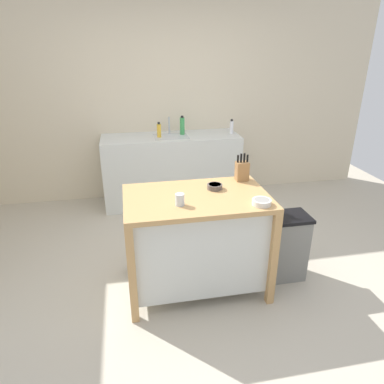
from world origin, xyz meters
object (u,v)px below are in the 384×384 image
Objects in this scene: sink_faucet at (169,125)px; bottle_hand_soap at (159,130)px; knife_block at (242,171)px; bowl_ceramic_wide at (215,186)px; trash_bin at (286,246)px; bottle_dish_soap at (182,126)px; bowl_stoneware_deep at (262,202)px; kitchen_island at (196,237)px; drinking_cup at (180,200)px; bottle_spray_cleaner at (231,127)px.

sink_faucet is 1.15× the size of bottle_hand_soap.
knife_block is 1.94× the size of bowl_ceramic_wide.
trash_bin is 2.16m from bottle_dish_soap.
bowl_ceramic_wide and bowl_stoneware_deep have the same top height.
bottle_dish_soap is at bearing 89.22° from bowl_ceramic_wide.
kitchen_island is at bearing -86.58° from bottle_hand_soap.
trash_bin is (0.83, -0.02, -0.18)m from kitchen_island.
trash_bin is at bearing -38.57° from knife_block.
knife_block is (0.47, 0.27, 0.48)m from kitchen_island.
bottle_dish_soap is at bearing 96.51° from bowl_stoneware_deep.
drinking_cup is 2.17m from sink_faucet.
bowl_stoneware_deep reaches higher than trash_bin.
drinking_cup is (-0.16, -0.15, 0.43)m from kitchen_island.
kitchen_island reaches higher than trash_bin.
bottle_spray_cleaner is 0.99× the size of bottle_hand_soap.
kitchen_island is at bearing 178.87° from trash_bin.
knife_block is at bearing 28.51° from bowl_ceramic_wide.
bowl_stoneware_deep is at bearing -91.74° from knife_block.
knife_block reaches higher than kitchen_island.
sink_faucet is at bearing 103.84° from knife_block.
trash_bin is 2.59× the size of bottle_dish_soap.
bowl_ceramic_wide is (0.18, 0.11, 0.41)m from kitchen_island.
bottle_spray_cleaner is (0.81, -0.16, -0.02)m from sink_faucet.
bottle_dish_soap is at bearing 99.10° from knife_block.
bottle_dish_soap reaches higher than bowl_ceramic_wide.
bottle_dish_soap is (0.16, -0.08, 0.00)m from sink_faucet.
knife_block reaches higher than drinking_cup.
bowl_ceramic_wide is at bearing 37.45° from drinking_cup.
bowl_ceramic_wide is at bearing 126.39° from bowl_stoneware_deep.
bowl_ceramic_wide is 0.68× the size of bottle_spray_cleaner.
trash_bin is (0.99, 0.13, -0.61)m from drinking_cup.
bottle_spray_cleaner is 0.78× the size of bottle_dish_soap.
bowl_ceramic_wide is 0.59× the size of sink_faucet.
kitchen_island is 0.72m from knife_block.
drinking_cup is (-0.61, 0.11, 0.02)m from bowl_stoneware_deep.
kitchen_island is at bearing 42.54° from drinking_cup.
bowl_stoneware_deep is at bearing -53.61° from bowl_ceramic_wide.
bowl_stoneware_deep is 0.63m from drinking_cup.
drinking_cup is at bearing -116.90° from bottle_spray_cleaner.
bottle_spray_cleaner is at bearing 63.10° from drinking_cup.
sink_faucet is at bearing 88.79° from kitchen_island.
sink_faucet is (0.04, 2.01, 0.53)m from kitchen_island.
knife_block is 1.14× the size of sink_faucet.
bowl_ceramic_wide is (-0.29, -0.16, -0.07)m from knife_block.
trash_bin is 2.28m from sink_faucet.
drinking_cup is 0.42× the size of sink_faucet.
knife_block is at bearing -76.16° from sink_faucet.
bottle_dish_soap is at bearing 107.84° from trash_bin.
bowl_stoneware_deep is at bearing -83.49° from bottle_dish_soap.
bottle_hand_soap is at bearing 93.42° from kitchen_island.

